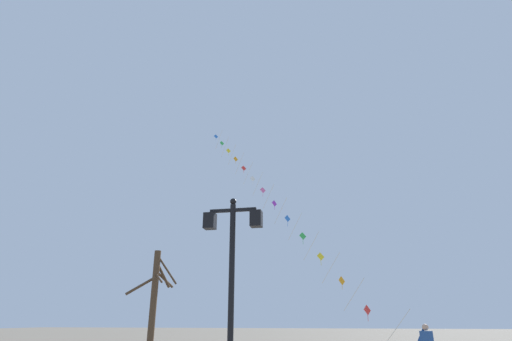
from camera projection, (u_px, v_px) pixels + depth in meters
name	position (u px, v px, depth m)	size (l,w,h in m)	color
twin_lantern_lamp_post	(232.00, 256.00, 9.53)	(1.47, 0.28, 4.73)	black
kite_train	(268.00, 197.00, 26.96)	(13.61, 16.38, 18.75)	brown
bare_tree	(154.00, 305.00, 14.52)	(1.77, 1.89, 4.33)	#4C3826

